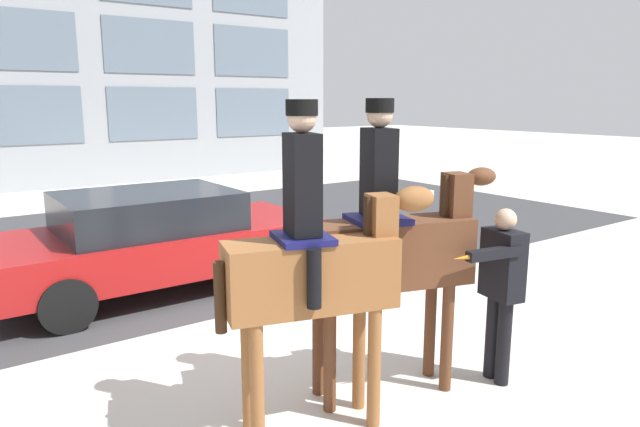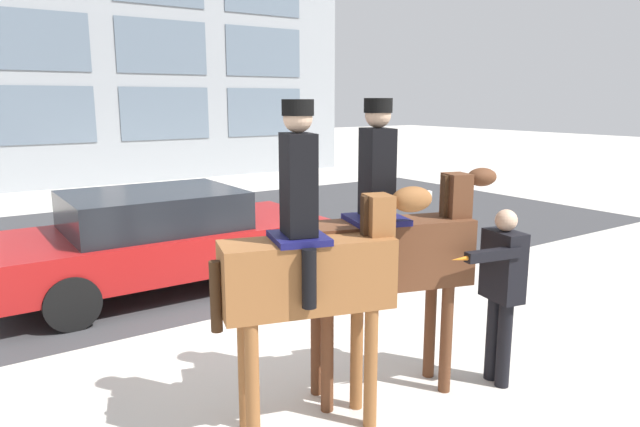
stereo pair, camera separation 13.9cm
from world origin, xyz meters
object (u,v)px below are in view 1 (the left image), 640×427
at_px(mounted_horse_lead, 316,264).
at_px(mounted_horse_companion, 389,246).
at_px(pedestrian_bystander, 501,282).
at_px(street_car_near_lane, 155,238).

bearing_deg(mounted_horse_lead, mounted_horse_companion, 22.56).
height_order(mounted_horse_lead, mounted_horse_companion, mounted_horse_companion).
relative_size(pedestrian_bystander, street_car_near_lane, 0.37).
distance_m(pedestrian_bystander, street_car_near_lane, 4.87).
xyz_separation_m(mounted_horse_lead, mounted_horse_companion, (0.86, 0.10, 0.00)).
xyz_separation_m(mounted_horse_lead, pedestrian_bystander, (1.85, -0.37, -0.40)).
bearing_deg(street_car_near_lane, mounted_horse_lead, -92.34).
bearing_deg(mounted_horse_companion, pedestrian_bystander, -8.56).
distance_m(mounted_horse_lead, mounted_horse_companion, 0.86).
height_order(pedestrian_bystander, street_car_near_lane, pedestrian_bystander).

